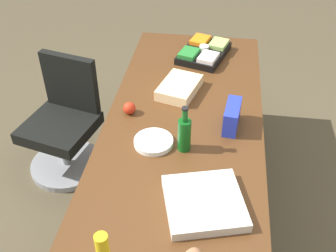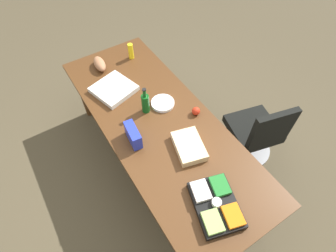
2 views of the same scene
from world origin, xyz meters
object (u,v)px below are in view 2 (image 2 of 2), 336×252
office_chair (254,136)px  sheet_cake (189,146)px  mustard_bottle (131,51)px  veggie_tray (216,204)px  pizza_box (114,89)px  apple_red (196,111)px  chip_bag_blue (133,135)px  paper_plate_stack (163,103)px  bread_loaf (100,64)px  conference_table (159,127)px  wine_bottle (145,103)px

office_chair → sheet_cake: office_chair is taller
sheet_cake → mustard_bottle: bearing=-6.8°
office_chair → veggie_tray: office_chair is taller
pizza_box → office_chair: bearing=-147.4°
apple_red → veggie_tray: bearing=153.1°
sheet_cake → chip_bag_blue: chip_bag_blue is taller
paper_plate_stack → bread_loaf: 0.85m
apple_red → pizza_box: apple_red is taller
sheet_cake → chip_bag_blue: 0.47m
mustard_bottle → conference_table: bearing=166.6°
apple_red → veggie_tray: (-0.78, 0.40, -0.00)m
paper_plate_stack → mustard_bottle: mustard_bottle is taller
office_chair → pizza_box: size_ratio=2.46×
bread_loaf → pizza_box: bearing=175.8°
conference_table → office_chair: bearing=-113.6°
conference_table → paper_plate_stack: 0.23m
veggie_tray → pizza_box: bearing=4.2°
sheet_cake → chip_bag_blue: (0.32, 0.34, 0.04)m
pizza_box → veggie_tray: bearing=168.4°
conference_table → bread_loaf: bearing=8.1°
pizza_box → paper_plate_stack: bearing=-158.6°
conference_table → mustard_bottle: bearing=-13.4°
office_chair → mustard_bottle: bearing=28.0°
conference_table → veggie_tray: bearing=176.2°
sheet_cake → conference_table: bearing=9.6°
apple_red → pizza_box: bearing=36.8°
conference_table → office_chair: (-0.41, -0.93, -0.37)m
conference_table → sheet_cake: bearing=-170.4°
office_chair → pizza_box: 1.54m
paper_plate_stack → pizza_box: 0.52m
sheet_cake → pizza_box: 0.98m
veggie_tray → conference_table: bearing=-3.8°
apple_red → pizza_box: (0.68, 0.50, -0.01)m
office_chair → paper_plate_stack: size_ratio=4.03×
chip_bag_blue → paper_plate_stack: bearing=-63.0°
office_chair → apple_red: size_ratio=11.66×
conference_table → pizza_box: size_ratio=6.82×
veggie_tray → pizza_box: 1.46m
apple_red → bread_loaf: bread_loaf is taller
veggie_tray → mustard_bottle: (1.82, -0.28, 0.05)m
wine_bottle → veggie_tray: bearing=178.2°
conference_table → mustard_bottle: 0.97m
mustard_bottle → pizza_box: 0.53m
mustard_bottle → wine_bottle: size_ratio=0.63×
apple_red → paper_plate_stack: apple_red is taller
conference_table → apple_red: size_ratio=32.32×
bread_loaf → wine_bottle: bearing=-172.1°
sheet_cake → wine_bottle: bearing=9.4°
conference_table → office_chair: 1.08m
chip_bag_blue → bread_loaf: 1.03m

